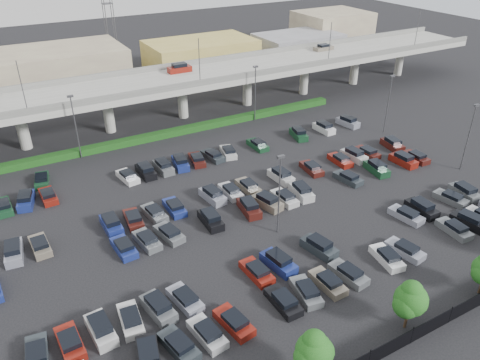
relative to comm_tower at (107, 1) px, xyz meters
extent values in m
plane|color=black|center=(-4.00, -74.00, -15.61)|extent=(280.00, 280.00, 0.00)
cube|color=gray|center=(-4.00, -42.00, -8.36)|extent=(150.00, 13.00, 1.10)
cube|color=#5F5F5A|center=(-4.00, -48.25, -7.31)|extent=(150.00, 0.50, 1.00)
cube|color=#5F5F5A|center=(-4.00, -35.75, -7.31)|extent=(150.00, 0.50, 1.00)
cylinder|color=gray|center=(-27.00, -42.00, -12.26)|extent=(1.80, 1.80, 6.70)
cube|color=#5F5F5A|center=(-27.00, -42.00, -9.11)|extent=(2.60, 9.75, 0.50)
cylinder|color=gray|center=(-13.00, -42.00, -12.26)|extent=(1.80, 1.80, 6.70)
cube|color=#5F5F5A|center=(-13.00, -42.00, -9.11)|extent=(2.60, 9.75, 0.50)
cylinder|color=gray|center=(1.00, -42.00, -12.26)|extent=(1.80, 1.80, 6.70)
cube|color=#5F5F5A|center=(1.00, -42.00, -9.11)|extent=(2.60, 9.75, 0.50)
cylinder|color=gray|center=(15.00, -42.00, -12.26)|extent=(1.80, 1.80, 6.70)
cube|color=#5F5F5A|center=(15.00, -42.00, -9.11)|extent=(2.60, 9.75, 0.50)
cylinder|color=gray|center=(29.00, -42.00, -12.26)|extent=(1.80, 1.80, 6.70)
cube|color=#5F5F5A|center=(29.00, -42.00, -9.11)|extent=(2.60, 9.75, 0.50)
cylinder|color=gray|center=(43.00, -42.00, -12.26)|extent=(1.80, 1.80, 6.70)
cube|color=#5F5F5A|center=(43.00, -42.00, -9.11)|extent=(2.60, 9.75, 0.50)
cylinder|color=gray|center=(57.00, -42.00, -12.26)|extent=(1.80, 1.80, 6.70)
cube|color=#5F5F5A|center=(57.00, -42.00, -9.11)|extent=(2.60, 9.75, 0.50)
cube|color=maroon|center=(2.00, -39.00, -7.29)|extent=(4.40, 1.82, 1.05)
cube|color=black|center=(2.00, -39.00, -6.47)|extent=(2.60, 1.60, 0.65)
cube|color=#716758|center=(36.00, -39.00, -7.40)|extent=(4.40, 1.82, 0.82)
cube|color=black|center=(36.00, -39.00, -6.77)|extent=(2.30, 1.60, 0.50)
cylinder|color=#48494D|center=(-26.00, -48.10, -3.81)|extent=(0.14, 0.14, 8.00)
cylinder|color=#48494D|center=(2.00, -48.10, -3.81)|extent=(0.14, 0.14, 8.00)
cylinder|color=#48494D|center=(30.00, -48.10, -3.81)|extent=(0.14, 0.14, 8.00)
cylinder|color=#48494D|center=(54.00, -48.10, -3.81)|extent=(0.14, 0.14, 8.00)
cube|color=#103710|center=(-4.00, -49.00, -15.06)|extent=(66.00, 1.60, 1.10)
cube|color=black|center=(-4.00, -102.00, -14.71)|extent=(70.00, 0.06, 1.80)
cylinder|color=black|center=(-8.00, -102.00, -14.61)|extent=(0.10, 0.10, 2.00)
cylinder|color=black|center=(-3.00, -102.00, -14.61)|extent=(0.10, 0.10, 2.00)
cylinder|color=black|center=(2.00, -102.00, -14.61)|extent=(0.10, 0.10, 2.00)
sphere|color=#144A13|center=(-13.00, -100.67, -12.24)|extent=(3.04, 3.04, 3.04)
sphere|color=#144A13|center=(-12.29, -100.57, -12.79)|extent=(2.39, 2.39, 2.39)
sphere|color=#144A13|center=(-13.60, -100.75, -12.57)|extent=(2.39, 2.39, 2.39)
sphere|color=#144A13|center=(-12.96, -100.55, -11.37)|extent=(2.06, 2.06, 2.06)
cylinder|color=#332316|center=(-2.00, -100.39, -14.63)|extent=(0.26, 0.26, 1.97)
sphere|color=#144A13|center=(-2.00, -100.39, -12.22)|extent=(3.07, 3.07, 3.07)
sphere|color=#144A13|center=(-1.29, -100.29, -12.76)|extent=(2.41, 2.41, 2.41)
sphere|color=#144A13|center=(-2.60, -100.47, -12.55)|extent=(2.41, 2.41, 2.41)
sphere|color=#144A13|center=(-1.96, -100.27, -11.34)|extent=(2.08, 2.08, 2.08)
cube|color=black|center=(-24.00, -92.50, -15.09)|extent=(2.73, 4.69, 1.05)
cube|color=black|center=(-24.00, -92.50, -14.27)|extent=(2.12, 2.88, 0.65)
cube|color=#272E33|center=(-21.25, -92.50, -15.20)|extent=(2.67, 4.68, 0.82)
cube|color=black|center=(-21.25, -92.70, -14.57)|extent=(2.03, 2.58, 0.50)
cube|color=#B2B2B7|center=(-18.50, -92.50, -15.20)|extent=(2.37, 4.60, 0.82)
cube|color=black|center=(-18.50, -92.70, -14.57)|extent=(1.89, 2.49, 0.50)
cube|color=maroon|center=(-15.75, -92.50, -15.20)|extent=(2.47, 4.63, 0.82)
cube|color=black|center=(-15.75, -92.70, -14.57)|extent=(1.93, 2.52, 0.50)
cube|color=black|center=(-10.25, -92.50, -15.20)|extent=(1.84, 4.41, 0.82)
cube|color=black|center=(-10.25, -92.70, -14.57)|extent=(1.61, 2.31, 0.50)
cube|color=#575A5E|center=(-7.50, -92.50, -15.20)|extent=(2.54, 4.64, 0.82)
cube|color=black|center=(-7.50, -92.70, -14.57)|extent=(1.97, 2.54, 0.50)
cube|color=#716758|center=(-4.75, -92.50, -15.20)|extent=(1.95, 4.45, 0.82)
cube|color=black|center=(-4.75, -92.70, -14.57)|extent=(1.67, 2.34, 0.50)
cube|color=#575A5E|center=(-2.00, -92.50, -15.20)|extent=(2.37, 4.60, 0.82)
cube|color=black|center=(-2.00, -92.70, -14.57)|extent=(1.89, 2.49, 0.50)
cube|color=white|center=(3.50, -92.50, -15.20)|extent=(2.52, 4.64, 0.82)
cube|color=black|center=(3.50, -92.70, -14.57)|extent=(1.96, 2.53, 0.50)
cube|color=gray|center=(6.25, -92.50, -15.20)|extent=(2.49, 4.63, 0.82)
cube|color=black|center=(6.25, -92.70, -14.57)|extent=(1.94, 2.52, 0.50)
cube|color=#575A5E|center=(14.50, -92.50, -15.20)|extent=(2.13, 4.52, 0.82)
cube|color=black|center=(14.50, -92.70, -14.57)|extent=(1.76, 2.41, 0.50)
cube|color=black|center=(17.25, -92.50, -15.09)|extent=(2.57, 4.65, 1.05)
cube|color=black|center=(17.25, -92.50, -14.27)|extent=(2.04, 2.84, 0.65)
cube|color=#272E33|center=(-32.25, -87.50, -15.20)|extent=(2.34, 4.59, 0.82)
cube|color=black|center=(-32.25, -87.70, -14.57)|extent=(1.87, 2.48, 0.50)
cube|color=maroon|center=(-29.50, -87.50, -15.20)|extent=(2.05, 4.49, 0.82)
cube|color=black|center=(-29.50, -87.70, -14.57)|extent=(1.72, 2.38, 0.50)
cube|color=silver|center=(-26.75, -87.50, -15.09)|extent=(2.14, 4.52, 1.05)
cube|color=black|center=(-26.75, -87.50, -14.27)|extent=(1.79, 2.71, 0.65)
cube|color=silver|center=(-24.00, -87.50, -15.20)|extent=(2.24, 4.56, 0.82)
cube|color=black|center=(-24.00, -87.70, -14.57)|extent=(1.82, 2.45, 0.50)
cube|color=#575A5E|center=(-21.25, -87.50, -15.09)|extent=(2.51, 4.64, 1.05)
cube|color=black|center=(-21.25, -87.50, -14.27)|extent=(2.00, 2.82, 0.65)
cube|color=gray|center=(-18.50, -87.50, -15.20)|extent=(2.51, 4.64, 0.82)
cube|color=black|center=(-18.50, -87.70, -14.57)|extent=(1.95, 2.53, 0.50)
cube|color=maroon|center=(-10.25, -87.50, -15.20)|extent=(2.04, 4.49, 0.82)
cube|color=black|center=(-10.25, -87.70, -14.57)|extent=(1.72, 2.38, 0.50)
cube|color=navy|center=(-7.50, -87.50, -15.09)|extent=(2.45, 4.62, 1.05)
cube|color=black|center=(-7.50, -87.50, -14.27)|extent=(1.97, 2.81, 0.65)
cube|color=#272E33|center=(-2.00, -87.50, -15.09)|extent=(2.59, 4.66, 1.05)
cube|color=black|center=(-2.00, -87.50, -14.27)|extent=(2.05, 2.85, 0.65)
cube|color=gray|center=(11.75, -87.50, -15.20)|extent=(2.41, 4.61, 0.82)
cube|color=black|center=(11.75, -87.70, -14.57)|extent=(1.91, 2.50, 0.50)
cube|color=black|center=(14.50, -87.50, -15.09)|extent=(1.92, 4.44, 1.05)
cube|color=black|center=(14.50, -87.50, -14.27)|extent=(1.66, 2.63, 0.65)
cube|color=#575A5E|center=(20.00, -87.50, -15.20)|extent=(2.52, 4.64, 0.82)
cube|color=black|center=(20.00, -87.70, -14.57)|extent=(1.96, 2.53, 0.50)
cube|color=#575A5E|center=(22.75, -87.50, -15.09)|extent=(2.34, 4.59, 1.05)
cube|color=black|center=(22.75, -87.50, -14.27)|extent=(1.90, 2.77, 0.65)
cube|color=navy|center=(-21.25, -76.50, -15.20)|extent=(2.14, 4.52, 0.82)
cube|color=black|center=(-21.25, -76.70, -14.57)|extent=(1.77, 2.41, 0.50)
cube|color=#575A5E|center=(-18.50, -76.50, -15.20)|extent=(2.40, 4.60, 0.82)
cube|color=black|center=(-18.50, -76.70, -14.57)|extent=(1.90, 2.49, 0.50)
cube|color=#575A5E|center=(-15.75, -76.50, -15.20)|extent=(2.65, 4.67, 0.82)
cube|color=black|center=(-15.75, -76.70, -14.57)|extent=(2.02, 2.57, 0.50)
cube|color=black|center=(-10.25, -76.50, -15.09)|extent=(1.98, 4.46, 1.05)
cube|color=black|center=(-10.25, -76.50, -14.27)|extent=(1.70, 2.66, 0.65)
cube|color=#421611|center=(-4.75, -76.50, -15.09)|extent=(2.38, 4.60, 1.05)
cube|color=black|center=(-4.75, -76.50, -14.27)|extent=(1.93, 2.79, 0.65)
cube|color=#716758|center=(-2.00, -76.50, -15.09)|extent=(2.78, 4.70, 1.05)
cube|color=black|center=(-2.00, -76.50, -14.27)|extent=(2.15, 2.90, 0.65)
cube|color=silver|center=(0.75, -76.50, -15.20)|extent=(1.94, 4.45, 0.82)
cube|color=black|center=(0.75, -76.70, -14.57)|extent=(1.66, 2.34, 0.50)
cube|color=silver|center=(3.50, -76.50, -15.09)|extent=(2.38, 4.60, 1.05)
cube|color=black|center=(3.50, -76.50, -14.27)|extent=(1.93, 2.79, 0.65)
cube|color=#272E33|center=(11.75, -76.50, -15.20)|extent=(2.40, 4.61, 0.82)
cube|color=black|center=(11.75, -76.70, -14.57)|extent=(1.90, 2.50, 0.50)
cube|color=#163F24|center=(17.25, -76.50, -15.09)|extent=(2.41, 4.61, 1.05)
cube|color=black|center=(17.25, -76.50, -14.27)|extent=(1.94, 2.80, 0.65)
cube|color=maroon|center=(22.75, -76.50, -15.09)|extent=(1.98, 4.46, 1.05)
cube|color=black|center=(22.75, -76.50, -14.27)|extent=(1.70, 2.66, 0.65)
cube|color=#421611|center=(25.50, -76.50, -15.20)|extent=(1.91, 4.44, 0.82)
cube|color=black|center=(25.50, -76.70, -14.57)|extent=(1.65, 2.33, 0.50)
cube|color=gray|center=(-32.25, -71.50, -15.09)|extent=(2.33, 4.58, 1.05)
cube|color=black|center=(-32.25, -71.50, -14.27)|extent=(1.90, 2.77, 0.65)
cube|color=#716758|center=(-29.50, -71.50, -15.20)|extent=(2.07, 4.50, 0.82)
cube|color=black|center=(-29.50, -71.70, -14.57)|extent=(1.73, 2.39, 0.50)
cube|color=navy|center=(-21.25, -71.50, -15.09)|extent=(1.91, 4.44, 1.05)
cube|color=black|center=(-21.25, -71.50, -14.27)|extent=(1.65, 2.63, 0.65)
cube|color=#421611|center=(-18.50, -71.50, -15.20)|extent=(2.22, 4.55, 0.82)
cube|color=black|center=(-18.50, -71.70, -14.57)|extent=(1.81, 2.44, 0.50)
cube|color=#575A5E|center=(-15.75, -71.50, -15.20)|extent=(2.35, 4.59, 0.82)
cube|color=black|center=(-15.75, -71.70, -14.57)|extent=(1.87, 2.48, 0.50)
cube|color=navy|center=(-13.00, -71.50, -15.20)|extent=(1.88, 4.42, 0.82)
cube|color=black|center=(-13.00, -71.70, -14.57)|extent=(1.63, 2.32, 0.50)
cube|color=gray|center=(-7.50, -71.50, -15.09)|extent=(2.32, 4.58, 1.05)
cube|color=black|center=(-7.50, -71.50, -14.27)|extent=(1.89, 2.77, 0.65)
cube|color=#B2B2B7|center=(-4.75, -71.50, -15.20)|extent=(1.83, 4.40, 0.82)
cube|color=black|center=(-4.75, -71.70, -14.57)|extent=(1.60, 2.30, 0.50)
cube|color=#716758|center=(-2.00, -71.50, -15.20)|extent=(1.88, 4.42, 0.82)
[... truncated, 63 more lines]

